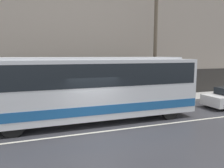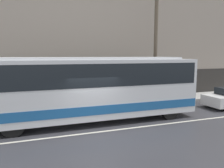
{
  "view_description": "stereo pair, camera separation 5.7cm",
  "coord_description": "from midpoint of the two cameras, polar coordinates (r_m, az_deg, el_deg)",
  "views": [
    {
      "loc": [
        -2.63,
        -9.41,
        3.55
      ],
      "look_at": [
        1.36,
        1.74,
        1.99
      ],
      "focal_mm": 35.0,
      "sensor_mm": 36.0,
      "label": 1
    },
    {
      "loc": [
        -2.58,
        -9.43,
        3.55
      ],
      "look_at": [
        1.36,
        1.74,
        1.99
      ],
      "focal_mm": 35.0,
      "sensor_mm": 36.0,
      "label": 2
    }
  ],
  "objects": [
    {
      "name": "building_facade",
      "position": [
        16.35,
        -10.42,
        10.63
      ],
      "size": [
        60.0,
        0.35,
        9.28
      ],
      "color": "gray",
      "rests_on": "ground_plane"
    },
    {
      "name": "utility_pole_near",
      "position": [
        16.13,
        11.43,
        10.46
      ],
      "size": [
        0.26,
        0.26,
        8.48
      ],
      "color": "brown",
      "rests_on": "sidewalk"
    },
    {
      "name": "lane_stripe",
      "position": [
        10.4,
        -3.84,
        -12.44
      ],
      "size": [
        54.0,
        0.14,
        0.01
      ],
      "color": "beige",
      "rests_on": "ground_plane"
    },
    {
      "name": "ground_plane",
      "position": [
        10.4,
        -3.84,
        -12.47
      ],
      "size": [
        60.0,
        60.0,
        0.0
      ],
      "primitive_type": "plane",
      "color": "#333338"
    },
    {
      "name": "transit_bus",
      "position": [
        11.57,
        -6.24,
        -0.52
      ],
      "size": [
        12.02,
        2.48,
        3.45
      ],
      "color": "silver",
      "rests_on": "ground_plane"
    },
    {
      "name": "sidewalk",
      "position": [
        15.32,
        -9.19,
        -5.64
      ],
      "size": [
        60.0,
        2.55,
        0.18
      ],
      "color": "#A09E99",
      "rests_on": "ground_plane"
    },
    {
      "name": "pedestrian_waiting",
      "position": [
        15.38,
        -17.03,
        -2.63
      ],
      "size": [
        0.36,
        0.36,
        1.62
      ],
      "color": "navy",
      "rests_on": "sidewalk"
    }
  ]
}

